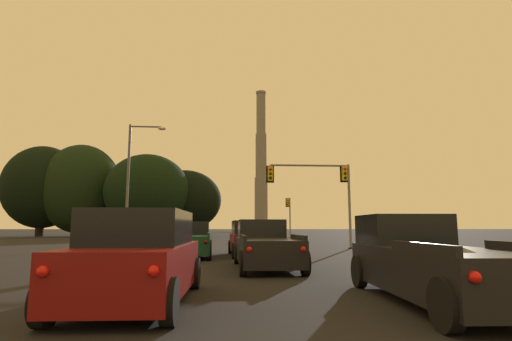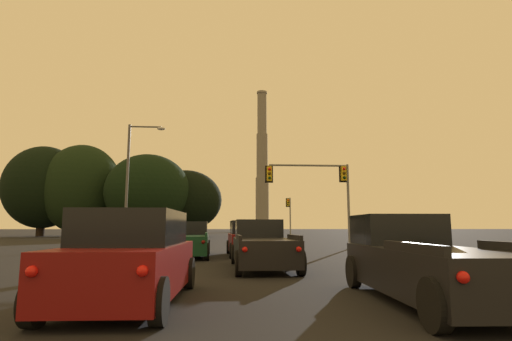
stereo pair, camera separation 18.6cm
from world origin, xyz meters
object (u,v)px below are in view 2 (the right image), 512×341
(pickup_truck_left_lane_front, at_px, (189,241))
(suv_center_lane_front, at_px, (248,239))
(pickup_truck_center_lane_second, at_px, (262,246))
(traffic_light_overhead_right, at_px, (320,183))
(pickup_truck_right_lane_third, at_px, (423,262))
(suv_left_lane_third, at_px, (132,258))
(traffic_light_far_right, at_px, (289,211))
(street_lamp, at_px, (133,172))
(smokestack, at_px, (262,175))

(pickup_truck_left_lane_front, height_order, suv_center_lane_front, suv_center_lane_front)
(pickup_truck_center_lane_second, bearing_deg, traffic_light_overhead_right, 66.62)
(pickup_truck_left_lane_front, xyz_separation_m, pickup_truck_right_lane_third, (6.18, -12.96, 0.00))
(pickup_truck_left_lane_front, distance_m, pickup_truck_center_lane_second, 6.89)
(suv_left_lane_third, bearing_deg, pickup_truck_center_lane_second, 65.92)
(suv_center_lane_front, relative_size, traffic_light_far_right, 0.89)
(suv_left_lane_third, relative_size, suv_center_lane_front, 0.99)
(traffic_light_far_right, bearing_deg, street_lamp, -122.32)
(traffic_light_far_right, bearing_deg, traffic_light_overhead_right, -93.80)
(suv_center_lane_front, bearing_deg, smokestack, 82.53)
(traffic_light_overhead_right, distance_m, smokestack, 109.57)
(traffic_light_overhead_right, xyz_separation_m, street_lamp, (-13.97, 2.58, 1.02))
(pickup_truck_left_lane_front, xyz_separation_m, street_lamp, (-5.33, 9.57, 4.87))
(street_lamp, distance_m, smokestack, 108.39)
(pickup_truck_center_lane_second, distance_m, traffic_light_overhead_right, 14.58)
(smokestack, bearing_deg, traffic_light_far_right, -91.96)
(smokestack, bearing_deg, suv_center_lane_front, -95.04)
(suv_left_lane_third, height_order, traffic_light_overhead_right, traffic_light_overhead_right)
(pickup_truck_right_lane_third, xyz_separation_m, suv_left_lane_third, (-6.04, 0.16, 0.09))
(suv_left_lane_third, bearing_deg, traffic_light_overhead_right, 67.95)
(pickup_truck_left_lane_front, distance_m, street_lamp, 11.99)
(pickup_truck_left_lane_front, xyz_separation_m, pickup_truck_center_lane_second, (3.33, -6.03, 0.00))
(street_lamp, bearing_deg, pickup_truck_center_lane_second, -60.95)
(suv_left_lane_third, bearing_deg, pickup_truck_right_lane_third, -0.31)
(traffic_light_far_right, bearing_deg, suv_center_lane_front, -102.18)
(suv_center_lane_front, bearing_deg, traffic_light_overhead_right, 47.60)
(traffic_light_overhead_right, bearing_deg, pickup_truck_center_lane_second, -112.16)
(pickup_truck_left_lane_front, relative_size, street_lamp, 0.59)
(suv_center_lane_front, bearing_deg, pickup_truck_center_lane_second, -90.27)
(pickup_truck_right_lane_third, relative_size, suv_left_lane_third, 1.13)
(suv_left_lane_third, relative_size, street_lamp, 0.52)
(street_lamp, bearing_deg, suv_center_lane_front, -47.49)
(traffic_light_far_right, xyz_separation_m, traffic_light_overhead_right, (-1.83, -27.55, 0.96))
(suv_center_lane_front, distance_m, smokestack, 117.01)
(pickup_truck_center_lane_second, xyz_separation_m, smokestack, (9.91, 121.50, 18.60))
(traffic_light_overhead_right, height_order, smokestack, smokestack)
(suv_left_lane_third, xyz_separation_m, street_lamp, (-5.47, 22.37, 4.78))
(pickup_truck_right_lane_third, xyz_separation_m, street_lamp, (-11.51, 22.53, 4.87))
(smokestack, bearing_deg, traffic_light_overhead_right, -92.43)
(pickup_truck_right_lane_third, height_order, traffic_light_far_right, traffic_light_far_right)
(traffic_light_far_right, relative_size, smokestack, 0.11)
(suv_left_lane_third, height_order, street_lamp, street_lamp)
(pickup_truck_right_lane_third, bearing_deg, suv_center_lane_front, 105.28)
(suv_left_lane_third, relative_size, traffic_light_overhead_right, 0.80)
(pickup_truck_center_lane_second, relative_size, traffic_light_overhead_right, 0.89)
(pickup_truck_right_lane_third, relative_size, smokestack, 0.11)
(pickup_truck_right_lane_third, bearing_deg, smokestack, 89.11)
(pickup_truck_center_lane_second, distance_m, smokestack, 123.32)
(street_lamp, bearing_deg, traffic_light_overhead_right, -10.45)
(traffic_light_overhead_right, bearing_deg, smokestack, 87.57)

